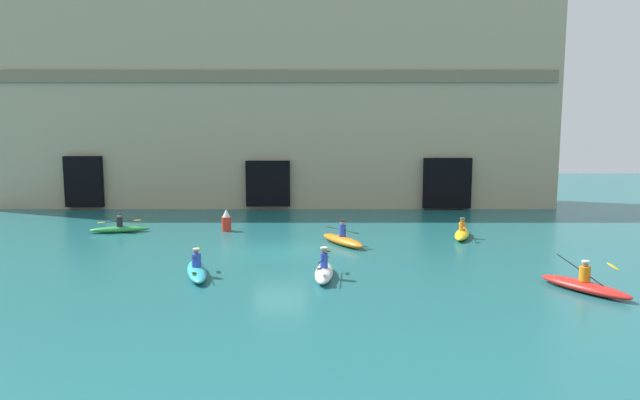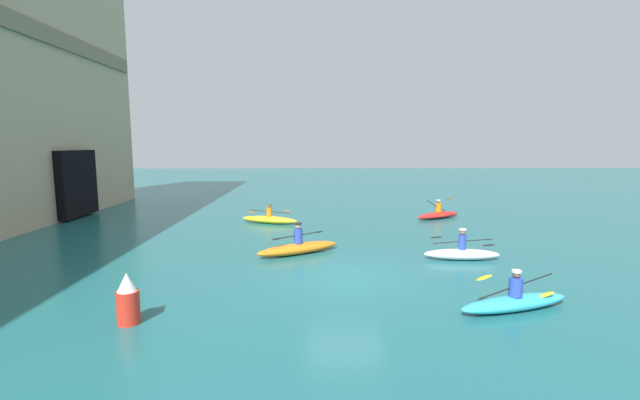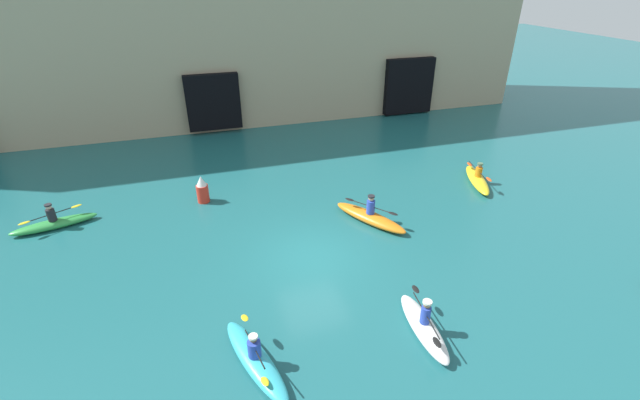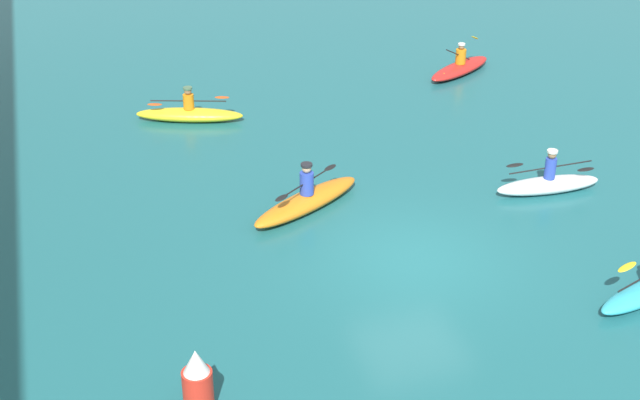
{
  "view_description": "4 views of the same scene",
  "coord_description": "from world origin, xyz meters",
  "px_view_note": "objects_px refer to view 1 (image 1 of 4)",
  "views": [
    {
      "loc": [
        1.87,
        -22.86,
        5.07
      ],
      "look_at": [
        1.89,
        1.39,
        2.28
      ],
      "focal_mm": 28.0,
      "sensor_mm": 36.0,
      "label": 1
    },
    {
      "loc": [
        -13.51,
        1.06,
        4.36
      ],
      "look_at": [
        1.15,
        0.8,
        2.39
      ],
      "focal_mm": 24.0,
      "sensor_mm": 36.0,
      "label": 2
    },
    {
      "loc": [
        -3.58,
        -12.36,
        9.37
      ],
      "look_at": [
        0.45,
        0.5,
        2.05
      ],
      "focal_mm": 24.0,
      "sensor_mm": 36.0,
      "label": 3
    },
    {
      "loc": [
        -15.68,
        7.12,
        10.49
      ],
      "look_at": [
        1.43,
        1.77,
        1.06
      ],
      "focal_mm": 50.0,
      "sensor_mm": 36.0,
      "label": 4
    }
  ],
  "objects_px": {
    "marker_buoy": "(226,221)",
    "kayak_red": "(584,285)",
    "kayak_green": "(120,228)",
    "kayak_orange": "(342,240)",
    "kayak_yellow": "(462,234)",
    "kayak_cyan": "(196,270)",
    "kayak_white": "(324,272)"
  },
  "relations": [
    {
      "from": "kayak_red",
      "to": "kayak_orange",
      "type": "relative_size",
      "value": 0.92
    },
    {
      "from": "marker_buoy",
      "to": "kayak_red",
      "type": "bearing_deg",
      "value": -39.26
    },
    {
      "from": "kayak_yellow",
      "to": "kayak_green",
      "type": "relative_size",
      "value": 1.01
    },
    {
      "from": "kayak_yellow",
      "to": "kayak_red",
      "type": "distance_m",
      "value": 9.78
    },
    {
      "from": "kayak_orange",
      "to": "kayak_yellow",
      "type": "bearing_deg",
      "value": -104.31
    },
    {
      "from": "kayak_orange",
      "to": "marker_buoy",
      "type": "distance_m",
      "value": 7.6
    },
    {
      "from": "kayak_green",
      "to": "kayak_cyan",
      "type": "bearing_deg",
      "value": 112.43
    },
    {
      "from": "kayak_red",
      "to": "marker_buoy",
      "type": "distance_m",
      "value": 18.65
    },
    {
      "from": "kayak_cyan",
      "to": "kayak_orange",
      "type": "bearing_deg",
      "value": -61.85
    },
    {
      "from": "kayak_white",
      "to": "kayak_green",
      "type": "height_order",
      "value": "kayak_white"
    },
    {
      "from": "marker_buoy",
      "to": "kayak_green",
      "type": "bearing_deg",
      "value": -175.48
    },
    {
      "from": "kayak_green",
      "to": "marker_buoy",
      "type": "bearing_deg",
      "value": 171.38
    },
    {
      "from": "marker_buoy",
      "to": "kayak_orange",
      "type": "bearing_deg",
      "value": -30.94
    },
    {
      "from": "kayak_yellow",
      "to": "kayak_red",
      "type": "relative_size",
      "value": 1.05
    },
    {
      "from": "kayak_yellow",
      "to": "kayak_white",
      "type": "xyz_separation_m",
      "value": [
        -7.45,
        -7.96,
        0.01
      ]
    },
    {
      "from": "kayak_red",
      "to": "kayak_yellow",
      "type": "bearing_deg",
      "value": -22.68
    },
    {
      "from": "kayak_red",
      "to": "kayak_orange",
      "type": "xyz_separation_m",
      "value": [
        -7.92,
        7.89,
        0.04
      ]
    },
    {
      "from": "kayak_orange",
      "to": "kayak_cyan",
      "type": "distance_m",
      "value": 8.28
    },
    {
      "from": "kayak_red",
      "to": "kayak_cyan",
      "type": "xyz_separation_m",
      "value": [
        -13.75,
        2.01,
        0.01
      ]
    },
    {
      "from": "kayak_cyan",
      "to": "marker_buoy",
      "type": "relative_size",
      "value": 2.65
    },
    {
      "from": "kayak_yellow",
      "to": "marker_buoy",
      "type": "relative_size",
      "value": 2.61
    },
    {
      "from": "kayak_yellow",
      "to": "marker_buoy",
      "type": "height_order",
      "value": "marker_buoy"
    },
    {
      "from": "kayak_orange",
      "to": "kayak_green",
      "type": "xyz_separation_m",
      "value": [
        -12.49,
        3.43,
        -0.03
      ]
    },
    {
      "from": "kayak_yellow",
      "to": "kayak_orange",
      "type": "bearing_deg",
      "value": -54.44
    },
    {
      "from": "kayak_cyan",
      "to": "kayak_white",
      "type": "bearing_deg",
      "value": -110.55
    },
    {
      "from": "kayak_green",
      "to": "kayak_red",
      "type": "bearing_deg",
      "value": 137.84
    },
    {
      "from": "kayak_red",
      "to": "kayak_green",
      "type": "xyz_separation_m",
      "value": [
        -20.41,
        11.33,
        0.01
      ]
    },
    {
      "from": "kayak_white",
      "to": "kayak_orange",
      "type": "xyz_separation_m",
      "value": [
        0.97,
        6.17,
        0.01
      ]
    },
    {
      "from": "kayak_green",
      "to": "kayak_cyan",
      "type": "height_order",
      "value": "kayak_green"
    },
    {
      "from": "kayak_yellow",
      "to": "kayak_white",
      "type": "distance_m",
      "value": 10.9
    },
    {
      "from": "kayak_red",
      "to": "kayak_white",
      "type": "bearing_deg",
      "value": 47.94
    },
    {
      "from": "kayak_white",
      "to": "kayak_cyan",
      "type": "relative_size",
      "value": 0.85
    }
  ]
}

